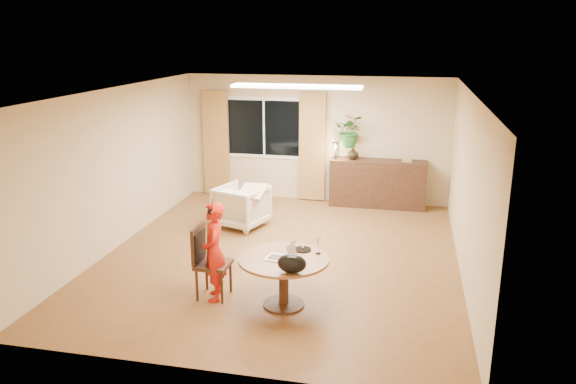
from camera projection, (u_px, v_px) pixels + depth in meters
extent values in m
plane|color=brown|center=(281.00, 256.00, 8.97)|extent=(6.50, 6.50, 0.00)
plane|color=white|center=(281.00, 91.00, 8.25)|extent=(6.50, 6.50, 0.00)
plane|color=#D1B188|center=(316.00, 139.00, 11.66)|extent=(5.50, 0.00, 5.50)
plane|color=#D1B188|center=(117.00, 168.00, 9.17)|extent=(0.00, 6.50, 6.50)
plane|color=#D1B188|center=(467.00, 187.00, 8.05)|extent=(0.00, 6.50, 6.50)
cube|color=white|center=(264.00, 128.00, 11.82)|extent=(1.70, 0.02, 1.30)
cube|color=black|center=(264.00, 128.00, 11.81)|extent=(1.55, 0.01, 1.15)
cube|color=white|center=(264.00, 128.00, 11.80)|extent=(0.04, 0.01, 1.15)
cube|color=olive|center=(216.00, 143.00, 12.05)|extent=(0.55, 0.08, 2.25)
cube|color=olive|center=(312.00, 147.00, 11.63)|extent=(0.55, 0.08, 2.25)
cube|color=white|center=(296.00, 86.00, 9.39)|extent=(2.20, 0.35, 0.05)
cylinder|color=brown|center=(284.00, 259.00, 7.16)|extent=(1.17, 1.17, 0.04)
cylinder|color=black|center=(284.00, 283.00, 7.26)|extent=(0.13, 0.13, 0.63)
cylinder|color=black|center=(284.00, 304.00, 7.34)|extent=(0.54, 0.54, 0.03)
imported|color=red|center=(214.00, 251.00, 7.36)|extent=(0.56, 0.46, 1.34)
imported|color=#BCA895|center=(242.00, 206.00, 10.24)|extent=(1.04, 1.05, 0.76)
cube|color=black|center=(378.00, 183.00, 11.39)|extent=(1.92, 0.47, 0.96)
imported|color=black|center=(353.00, 153.00, 11.33)|extent=(0.24, 0.24, 0.25)
imported|color=#316C28|center=(350.00, 131.00, 11.22)|extent=(0.60, 0.52, 0.66)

